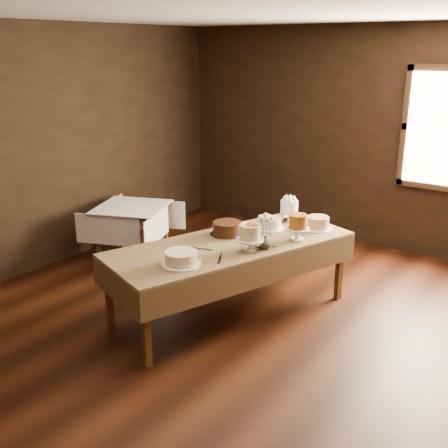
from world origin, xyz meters
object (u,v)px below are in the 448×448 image
display_table (231,248)px  cake_cream (181,259)px  flower_vase (265,243)px  cake_server_d (269,247)px  cake_caramel (298,229)px  cake_server_a (205,249)px  cake_lattice (270,224)px  cake_server_c (250,235)px  cake_chocolate (227,229)px  cake_meringue (289,211)px  cake_speckled (318,223)px  cake_flowers (250,239)px  side_table (132,212)px  cake_server_b (219,261)px

display_table → cake_cream: 0.70m
flower_vase → cake_server_d: bearing=82.4°
cake_caramel → cake_cream: (-0.51, -1.13, -0.06)m
cake_server_a → cake_server_d: bearing=26.8°
cake_cream → cake_server_d: (0.39, 0.81, -0.05)m
cake_lattice → cake_caramel: (0.39, -0.13, 0.07)m
display_table → cake_server_c: size_ratio=10.69×
cake_cream → flower_vase: bearing=63.2°
cake_chocolate → cake_server_a: size_ratio=1.62×
cake_meringue → cake_server_d: size_ratio=1.06×
cake_speckled → cake_chocolate: bearing=-132.8°
cake_flowers → display_table: bearing=165.8°
display_table → side_table: display_table is taller
cake_caramel → flower_vase: cake_caramel is taller
side_table → cake_meringue: (1.93, 0.44, 0.25)m
cake_flowers → cake_server_c: 0.43m
cake_chocolate → cake_server_a: bearing=-81.8°
cake_speckled → cake_server_b: bearing=-103.1°
cake_server_a → cake_server_d: same height
cake_caramel → cake_server_a: (-0.57, -0.73, -0.11)m
cake_server_b → cake_server_c: size_ratio=1.00×
cake_chocolate → cake_lattice: bearing=59.3°
cake_meringue → cake_server_c: bearing=-97.2°
cake_cream → cake_server_b: bearing=50.4°
display_table → cake_caramel: 0.67m
cake_server_b → flower_vase: flower_vase is taller
cake_server_c → cake_server_d: 0.36m
cake_caramel → cake_cream: size_ratio=0.78×
cake_server_c → cake_speckled: bearing=-39.5°
flower_vase → cake_speckled: bearing=80.2°
cake_chocolate → cake_server_d: 0.52m
cake_caramel → cake_lattice: bearing=161.6°
display_table → cake_speckled: 0.99m
cake_chocolate → cake_flowers: cake_flowers is taller
display_table → cake_meringue: cake_meringue is taller
side_table → cake_speckled: (2.30, 0.38, 0.20)m
cake_lattice → cake_server_c: 0.30m
cake_cream → cake_server_b: size_ratio=1.43×
cake_server_a → side_table: bearing=140.8°
cake_server_b → cake_speckled: bearing=136.4°
cake_server_a → cake_server_b: (0.28, -0.14, 0.00)m
display_table → cake_flowers: 0.32m
cake_chocolate → cake_server_b: (0.34, -0.59, -0.06)m
cake_lattice → cake_flowers: 0.66m
cake_meringue → cake_server_d: cake_meringue is taller
cake_meringue → cake_cream: cake_meringue is taller
cake_server_b → cake_server_c: same height
cake_cream → cake_server_a: size_ratio=1.43×
cake_caramel → cake_server_d: cake_caramel is taller
cake_server_b → cake_lattice: bearing=155.2°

